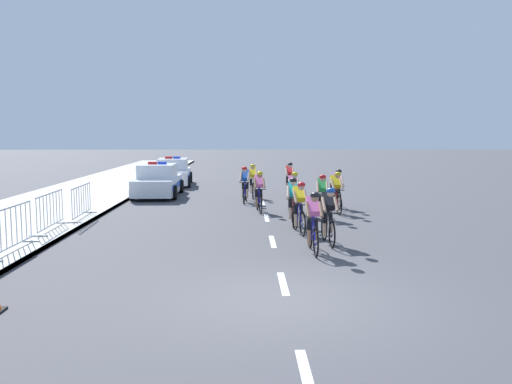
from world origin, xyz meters
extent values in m
plane|color=#424247|center=(0.00, 0.00, 0.00)|extent=(160.00, 160.00, 0.00)
cube|color=#A3A099|center=(-8.35, 14.00, 0.06)|extent=(5.16, 60.00, 0.12)
cube|color=#9E9E99|center=(-5.85, 14.00, 0.07)|extent=(0.16, 60.00, 0.13)
cube|color=white|center=(0.00, -2.96, 0.00)|extent=(0.14, 1.60, 0.01)
cube|color=white|center=(0.00, 1.04, 0.00)|extent=(0.14, 1.60, 0.01)
cube|color=white|center=(0.00, 5.04, 0.00)|extent=(0.14, 1.60, 0.01)
cube|color=white|center=(0.00, 9.04, 0.00)|extent=(0.14, 1.60, 0.01)
cube|color=white|center=(0.00, 13.04, 0.00)|extent=(0.14, 1.60, 0.01)
cube|color=white|center=(0.00, 17.04, 0.00)|extent=(0.14, 1.60, 0.01)
torus|color=black|center=(0.93, 3.22, 0.36)|extent=(0.06, 0.72, 0.72)
cylinder|color=#99999E|center=(0.93, 3.22, 0.36)|extent=(0.06, 0.06, 0.06)
torus|color=black|center=(0.91, 4.22, 0.36)|extent=(0.06, 0.72, 0.72)
cylinder|color=#99999E|center=(0.91, 4.22, 0.36)|extent=(0.06, 0.06, 0.06)
cylinder|color=#1E1E99|center=(0.92, 3.67, 0.90)|extent=(0.05, 0.55, 0.04)
cylinder|color=#1E1E99|center=(0.92, 3.49, 0.58)|extent=(0.05, 0.48, 0.63)
cylinder|color=#1E1E99|center=(0.91, 3.87, 0.60)|extent=(0.04, 0.04, 0.65)
cylinder|color=black|center=(0.92, 3.32, 0.88)|extent=(0.42, 0.04, 0.03)
cube|color=black|center=(0.91, 3.87, 0.94)|extent=(0.10, 0.22, 0.05)
cube|color=pink|center=(0.92, 3.74, 1.14)|extent=(0.29, 0.55, 0.46)
cube|color=black|center=(0.91, 3.86, 0.98)|extent=(0.28, 0.21, 0.18)
cylinder|color=black|center=(1.00, 3.81, 0.64)|extent=(0.11, 0.23, 0.40)
cylinder|color=#9E7051|center=(1.01, 3.73, 0.37)|extent=(0.09, 0.16, 0.36)
cylinder|color=black|center=(0.82, 3.81, 0.64)|extent=(0.11, 0.17, 0.40)
cylinder|color=#9E7051|center=(0.83, 3.73, 0.37)|extent=(0.09, 0.12, 0.36)
cylinder|color=#9E7051|center=(1.08, 3.53, 1.09)|extent=(0.08, 0.40, 0.35)
cylinder|color=#9E7051|center=(0.76, 3.53, 1.09)|extent=(0.08, 0.40, 0.35)
sphere|color=#9E7051|center=(0.92, 3.44, 1.38)|extent=(0.19, 0.19, 0.19)
ellipsoid|color=black|center=(0.92, 3.43, 1.45)|extent=(0.24, 0.32, 0.24)
torus|color=black|center=(1.46, 4.18, 0.36)|extent=(0.08, 0.73, 0.72)
cylinder|color=#99999E|center=(1.46, 4.18, 0.36)|extent=(0.06, 0.06, 0.06)
torus|color=black|center=(1.41, 5.18, 0.36)|extent=(0.08, 0.73, 0.72)
cylinder|color=#99999E|center=(1.41, 5.18, 0.36)|extent=(0.06, 0.06, 0.06)
cylinder|color=black|center=(1.44, 4.63, 0.90)|extent=(0.06, 0.55, 0.04)
cylinder|color=black|center=(1.45, 4.45, 0.58)|extent=(0.06, 0.48, 0.63)
cylinder|color=black|center=(1.43, 4.83, 0.60)|extent=(0.04, 0.04, 0.65)
cylinder|color=black|center=(1.46, 4.28, 0.88)|extent=(0.42, 0.05, 0.03)
cube|color=black|center=(1.43, 4.83, 0.94)|extent=(0.11, 0.22, 0.05)
cube|color=black|center=(1.44, 4.70, 1.14)|extent=(0.31, 0.56, 0.45)
cube|color=black|center=(1.43, 4.82, 0.98)|extent=(0.29, 0.21, 0.18)
cylinder|color=black|center=(1.52, 4.77, 0.64)|extent=(0.12, 0.23, 0.40)
cylinder|color=tan|center=(1.53, 4.69, 0.37)|extent=(0.10, 0.16, 0.36)
cylinder|color=black|center=(1.34, 4.76, 0.64)|extent=(0.12, 0.17, 0.40)
cylinder|color=tan|center=(1.35, 4.68, 0.37)|extent=(0.10, 0.13, 0.36)
cylinder|color=tan|center=(1.61, 4.50, 1.09)|extent=(0.10, 0.40, 0.35)
cylinder|color=tan|center=(1.29, 4.48, 1.09)|extent=(0.10, 0.40, 0.35)
sphere|color=tan|center=(1.45, 4.40, 1.38)|extent=(0.19, 0.19, 0.19)
ellipsoid|color=blue|center=(1.45, 4.39, 1.45)|extent=(0.25, 0.33, 0.24)
torus|color=black|center=(0.89, 5.77, 0.36)|extent=(0.13, 0.72, 0.72)
cylinder|color=#99999E|center=(0.89, 5.77, 0.36)|extent=(0.07, 0.07, 0.06)
torus|color=black|center=(0.77, 6.76, 0.36)|extent=(0.13, 0.72, 0.72)
cylinder|color=#99999E|center=(0.77, 6.76, 0.36)|extent=(0.07, 0.07, 0.06)
cylinder|color=#1E1E99|center=(0.84, 6.21, 0.90)|extent=(0.10, 0.55, 0.04)
cylinder|color=#1E1E99|center=(0.86, 6.04, 0.58)|extent=(0.10, 0.48, 0.63)
cylinder|color=#1E1E99|center=(0.81, 6.41, 0.60)|extent=(0.04, 0.04, 0.65)
cylinder|color=black|center=(0.88, 5.87, 0.88)|extent=(0.42, 0.08, 0.03)
cube|color=black|center=(0.81, 6.41, 0.94)|extent=(0.12, 0.23, 0.05)
cube|color=yellow|center=(0.83, 6.29, 1.14)|extent=(0.34, 0.58, 0.45)
cube|color=black|center=(0.81, 6.40, 0.98)|extent=(0.30, 0.23, 0.18)
cylinder|color=black|center=(0.91, 6.36, 0.64)|extent=(0.14, 0.23, 0.40)
cylinder|color=tan|center=(0.92, 6.28, 0.37)|extent=(0.11, 0.16, 0.36)
cylinder|color=black|center=(0.73, 6.34, 0.64)|extent=(0.13, 0.18, 0.40)
cylinder|color=tan|center=(0.74, 6.26, 0.37)|extent=(0.10, 0.13, 0.36)
cylinder|color=tan|center=(1.01, 6.09, 1.09)|extent=(0.12, 0.41, 0.35)
cylinder|color=tan|center=(0.69, 6.06, 1.09)|extent=(0.12, 0.41, 0.35)
sphere|color=tan|center=(0.86, 5.99, 1.38)|extent=(0.19, 0.19, 0.19)
ellipsoid|color=red|center=(0.86, 5.98, 1.45)|extent=(0.27, 0.34, 0.24)
torus|color=black|center=(0.75, 7.11, 0.36)|extent=(0.09, 0.73, 0.72)
cylinder|color=#99999E|center=(0.75, 7.11, 0.36)|extent=(0.06, 0.06, 0.06)
torus|color=black|center=(0.81, 8.11, 0.36)|extent=(0.09, 0.73, 0.72)
cylinder|color=#99999E|center=(0.81, 8.11, 0.36)|extent=(0.06, 0.06, 0.06)
cylinder|color=#B21919|center=(0.77, 7.56, 0.90)|extent=(0.07, 0.55, 0.04)
cylinder|color=#B21919|center=(0.76, 7.39, 0.58)|extent=(0.07, 0.48, 0.63)
cylinder|color=#B21919|center=(0.79, 7.76, 0.60)|extent=(0.04, 0.04, 0.65)
cylinder|color=black|center=(0.75, 7.21, 0.88)|extent=(0.42, 0.05, 0.03)
cube|color=black|center=(0.79, 7.76, 0.94)|extent=(0.11, 0.23, 0.05)
cube|color=#19B2B7|center=(0.78, 7.64, 1.14)|extent=(0.31, 0.56, 0.46)
cube|color=black|center=(0.79, 7.75, 0.98)|extent=(0.29, 0.22, 0.18)
cylinder|color=black|center=(0.87, 7.70, 0.64)|extent=(0.12, 0.23, 0.40)
cylinder|color=beige|center=(0.87, 7.62, 0.37)|extent=(0.10, 0.16, 0.36)
cylinder|color=black|center=(0.69, 7.71, 0.64)|extent=(0.12, 0.17, 0.40)
cylinder|color=beige|center=(0.69, 7.63, 0.37)|extent=(0.10, 0.13, 0.36)
cylinder|color=beige|center=(0.93, 7.41, 1.09)|extent=(0.10, 0.40, 0.35)
cylinder|color=beige|center=(0.61, 7.43, 1.09)|extent=(0.10, 0.40, 0.35)
sphere|color=beige|center=(0.76, 7.34, 1.38)|extent=(0.19, 0.19, 0.19)
ellipsoid|color=black|center=(0.76, 7.33, 1.45)|extent=(0.25, 0.33, 0.24)
torus|color=black|center=(1.84, 8.37, 0.36)|extent=(0.10, 0.73, 0.72)
cylinder|color=#99999E|center=(1.84, 8.37, 0.36)|extent=(0.06, 0.06, 0.06)
torus|color=black|center=(1.92, 9.37, 0.36)|extent=(0.10, 0.73, 0.72)
cylinder|color=#99999E|center=(1.92, 9.37, 0.36)|extent=(0.06, 0.06, 0.06)
cylinder|color=white|center=(1.87, 8.82, 0.90)|extent=(0.08, 0.55, 0.04)
cylinder|color=white|center=(1.86, 8.64, 0.58)|extent=(0.08, 0.48, 0.63)
cylinder|color=white|center=(1.89, 9.02, 0.60)|extent=(0.04, 0.04, 0.65)
cylinder|color=black|center=(1.84, 8.47, 0.88)|extent=(0.42, 0.06, 0.03)
cube|color=black|center=(1.89, 9.02, 0.94)|extent=(0.12, 0.23, 0.05)
cube|color=green|center=(1.88, 8.89, 1.14)|extent=(0.32, 0.56, 0.46)
cube|color=black|center=(1.89, 9.01, 0.98)|extent=(0.30, 0.22, 0.18)
cylinder|color=black|center=(1.97, 8.95, 0.64)|extent=(0.13, 0.23, 0.40)
cylinder|color=tan|center=(1.97, 8.87, 0.37)|extent=(0.10, 0.16, 0.36)
cylinder|color=black|center=(1.80, 8.96, 0.64)|extent=(0.12, 0.18, 0.40)
cylinder|color=tan|center=(1.79, 8.88, 0.37)|extent=(0.10, 0.13, 0.36)
cylinder|color=tan|center=(2.02, 8.66, 1.09)|extent=(0.11, 0.41, 0.35)
cylinder|color=tan|center=(1.70, 8.69, 1.09)|extent=(0.11, 0.41, 0.35)
sphere|color=tan|center=(1.85, 8.59, 1.38)|extent=(0.19, 0.19, 0.19)
ellipsoid|color=red|center=(1.85, 8.58, 1.45)|extent=(0.26, 0.33, 0.24)
torus|color=black|center=(2.59, 9.57, 0.36)|extent=(0.12, 0.72, 0.72)
cylinder|color=#99999E|center=(2.59, 9.57, 0.36)|extent=(0.07, 0.07, 0.06)
torus|color=black|center=(2.49, 10.56, 0.36)|extent=(0.12, 0.72, 0.72)
cylinder|color=#99999E|center=(2.49, 10.56, 0.36)|extent=(0.07, 0.07, 0.06)
cylinder|color=#B21919|center=(2.55, 10.02, 0.90)|extent=(0.09, 0.55, 0.04)
cylinder|color=#B21919|center=(2.56, 9.84, 0.58)|extent=(0.09, 0.48, 0.63)
cylinder|color=#B21919|center=(2.53, 10.22, 0.60)|extent=(0.04, 0.04, 0.65)
cylinder|color=black|center=(2.58, 9.67, 0.88)|extent=(0.42, 0.07, 0.03)
cube|color=black|center=(2.53, 10.22, 0.94)|extent=(0.12, 0.23, 0.05)
cube|color=yellow|center=(2.54, 10.09, 1.14)|extent=(0.33, 0.57, 0.46)
cube|color=black|center=(2.53, 10.21, 0.98)|extent=(0.30, 0.23, 0.18)
cylinder|color=black|center=(2.62, 10.17, 0.64)|extent=(0.13, 0.23, 0.40)
cylinder|color=tan|center=(2.63, 10.09, 0.37)|extent=(0.11, 0.16, 0.36)
cylinder|color=black|center=(2.44, 10.15, 0.64)|extent=(0.13, 0.18, 0.40)
cylinder|color=tan|center=(2.45, 10.07, 0.37)|extent=(0.10, 0.13, 0.36)
cylinder|color=tan|center=(2.72, 9.89, 1.09)|extent=(0.12, 0.41, 0.35)
cylinder|color=tan|center=(2.40, 9.86, 1.09)|extent=(0.12, 0.41, 0.35)
sphere|color=tan|center=(2.57, 9.79, 1.38)|extent=(0.19, 0.19, 0.19)
ellipsoid|color=yellow|center=(2.57, 9.78, 1.45)|extent=(0.26, 0.34, 0.24)
torus|color=black|center=(-0.18, 9.90, 0.36)|extent=(0.11, 0.72, 0.72)
cylinder|color=#99999E|center=(-0.18, 9.90, 0.36)|extent=(0.07, 0.07, 0.06)
torus|color=black|center=(-0.27, 10.90, 0.36)|extent=(0.11, 0.72, 0.72)
cylinder|color=#99999E|center=(-0.27, 10.90, 0.36)|extent=(0.07, 0.07, 0.06)
cylinder|color=#1E1E99|center=(-0.22, 10.35, 0.90)|extent=(0.09, 0.55, 0.04)
cylinder|color=#1E1E99|center=(-0.21, 10.18, 0.58)|extent=(0.09, 0.48, 0.63)
cylinder|color=#1E1E99|center=(-0.24, 10.55, 0.60)|extent=(0.04, 0.04, 0.65)
cylinder|color=black|center=(-0.19, 10.00, 0.88)|extent=(0.42, 0.07, 0.03)
cube|color=black|center=(-0.24, 10.55, 0.94)|extent=(0.12, 0.23, 0.05)
cube|color=pink|center=(-0.23, 10.43, 1.14)|extent=(0.33, 0.57, 0.46)
cube|color=black|center=(-0.24, 10.54, 0.98)|extent=(0.30, 0.23, 0.18)
cylinder|color=black|center=(-0.15, 10.50, 0.64)|extent=(0.13, 0.23, 0.40)
cylinder|color=#9E7051|center=(-0.14, 10.42, 0.37)|extent=(0.10, 0.16, 0.36)
cylinder|color=black|center=(-0.33, 10.48, 0.64)|extent=(0.13, 0.18, 0.40)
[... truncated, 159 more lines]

